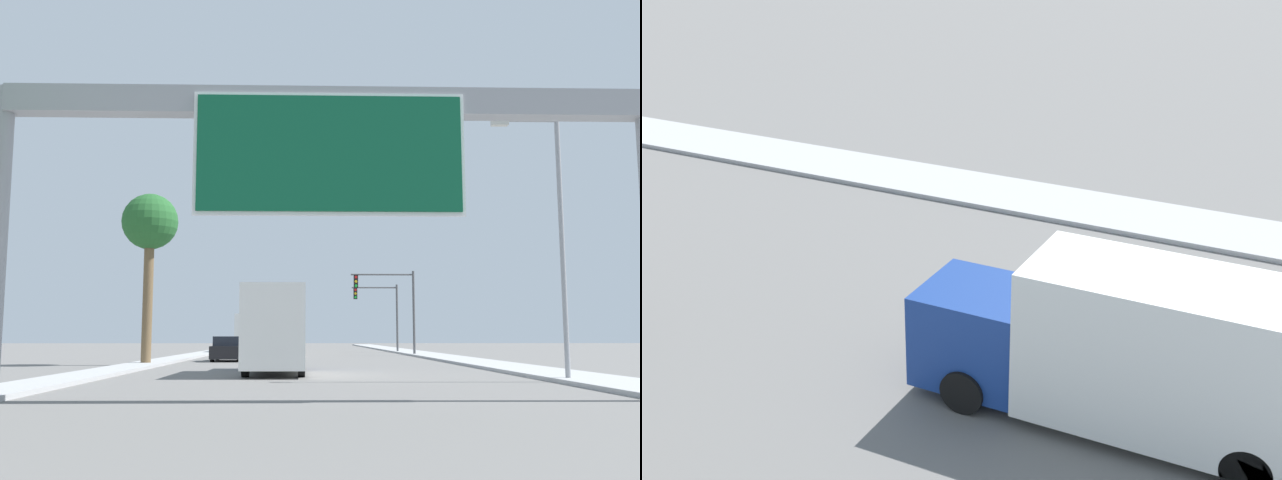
% 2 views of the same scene
% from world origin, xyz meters
% --- Properties ---
extents(truck_box_primary, '(2.45, 8.89, 3.57)m').
position_xyz_m(truck_box_primary, '(-1.75, 30.84, 1.81)').
color(truck_box_primary, navy).
rests_on(truck_box_primary, ground).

